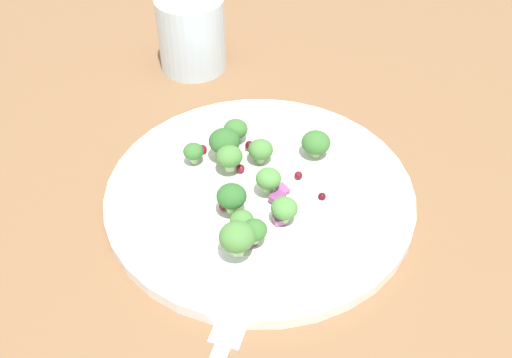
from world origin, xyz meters
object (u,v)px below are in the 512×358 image
Objects in this scene: broccoli_floret_1 at (193,152)px; water_glass at (192,33)px; broccoli_floret_0 at (227,140)px; broccoli_floret_2 at (284,209)px; plate at (256,194)px.

broccoli_floret_1 is 0.23× the size of water_glass.
broccoli_floret_0 is at bearing 62.62° from broccoli_floret_1.
broccoli_floret_2 reaches higher than broccoli_floret_1.
broccoli_floret_1 is at bearing -117.38° from broccoli_floret_0.
plate is 24.06cm from water_glass.
broccoli_floret_0 reaches higher than broccoli_floret_1.
plate is at bearing 18.16° from broccoli_floret_1.
plate is 9.43× the size of broccoli_floret_0.
broccoli_floret_0 is at bearing 171.03° from broccoli_floret_2.
water_glass is at bearing 154.10° from broccoli_floret_0.
broccoli_floret_0 is 18.97cm from water_glass.
broccoli_floret_1 is 11.14cm from broccoli_floret_2.
broccoli_floret_0 is 1.52× the size of broccoli_floret_1.
broccoli_floret_1 is 19.20cm from water_glass.
broccoli_floret_1 is at bearing -173.12° from broccoli_floret_2.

